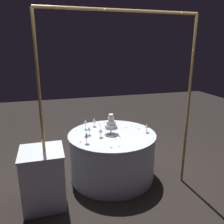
% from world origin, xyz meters
% --- Properties ---
extents(ground_plane, '(12.00, 12.00, 0.00)m').
position_xyz_m(ground_plane, '(0.00, 0.00, 0.00)').
color(ground_plane, black).
extents(decorative_arch, '(2.06, 0.06, 2.43)m').
position_xyz_m(decorative_arch, '(-0.00, 0.44, 1.56)').
color(decorative_arch, olive).
rests_on(decorative_arch, ground).
extents(main_table, '(1.35, 1.35, 0.72)m').
position_xyz_m(main_table, '(0.00, 0.00, 0.36)').
color(main_table, silver).
rests_on(main_table, ground).
extents(side_table, '(0.54, 0.54, 0.76)m').
position_xyz_m(side_table, '(1.04, 0.42, 0.38)').
color(side_table, silver).
rests_on(side_table, ground).
extents(tiered_cake, '(0.22, 0.22, 0.32)m').
position_xyz_m(tiered_cake, '(0.02, 0.01, 0.88)').
color(tiered_cake, silver).
rests_on(tiered_cake, main_table).
extents(wine_glass_0, '(0.06, 0.06, 0.15)m').
position_xyz_m(wine_glass_0, '(-0.53, 0.10, 0.83)').
color(wine_glass_0, silver).
rests_on(wine_glass_0, main_table).
extents(wine_glass_1, '(0.06, 0.06, 0.17)m').
position_xyz_m(wine_glass_1, '(0.35, -0.30, 0.85)').
color(wine_glass_1, silver).
rests_on(wine_glass_1, main_table).
extents(wine_glass_2, '(0.06, 0.06, 0.14)m').
position_xyz_m(wine_glass_2, '(0.35, -0.03, 0.82)').
color(wine_glass_2, silver).
rests_on(wine_glass_2, main_table).
extents(wine_glass_3, '(0.06, 0.06, 0.14)m').
position_xyz_m(wine_glass_3, '(0.20, 0.10, 0.82)').
color(wine_glass_3, silver).
rests_on(wine_glass_3, main_table).
extents(wine_glass_4, '(0.06, 0.06, 0.15)m').
position_xyz_m(wine_glass_4, '(0.19, -0.40, 0.83)').
color(wine_glass_4, silver).
rests_on(wine_glass_4, main_table).
extents(wine_glass_5, '(0.06, 0.06, 0.16)m').
position_xyz_m(wine_glass_5, '(0.44, 0.27, 0.84)').
color(wine_glass_5, silver).
rests_on(wine_glass_5, main_table).
extents(cake_knife, '(0.04, 0.30, 0.01)m').
position_xyz_m(cake_knife, '(0.09, -0.41, 0.72)').
color(cake_knife, silver).
rests_on(cake_knife, main_table).
extents(rose_petal_0, '(0.03, 0.04, 0.00)m').
position_xyz_m(rose_petal_0, '(-0.02, -0.57, 0.72)').
color(rose_petal_0, '#E02D47').
rests_on(rose_petal_0, main_table).
extents(rose_petal_1, '(0.04, 0.04, 0.00)m').
position_xyz_m(rose_petal_1, '(-0.06, -0.35, 0.72)').
color(rose_petal_1, '#E02D47').
rests_on(rose_petal_1, main_table).
extents(rose_petal_2, '(0.03, 0.04, 0.00)m').
position_xyz_m(rose_petal_2, '(-0.48, -0.08, 0.72)').
color(rose_petal_2, '#E02D47').
rests_on(rose_petal_2, main_table).
extents(rose_petal_3, '(0.04, 0.03, 0.00)m').
position_xyz_m(rose_petal_3, '(-0.30, -0.20, 0.72)').
color(rose_petal_3, '#E02D47').
rests_on(rose_petal_3, main_table).
extents(rose_petal_4, '(0.04, 0.03, 0.00)m').
position_xyz_m(rose_petal_4, '(0.15, 0.49, 0.72)').
color(rose_petal_4, '#E02D47').
rests_on(rose_petal_4, main_table).
extents(rose_petal_5, '(0.03, 0.03, 0.00)m').
position_xyz_m(rose_petal_5, '(-0.07, 0.15, 0.72)').
color(rose_petal_5, '#E02D47').
rests_on(rose_petal_5, main_table).
extents(rose_petal_6, '(0.03, 0.04, 0.00)m').
position_xyz_m(rose_petal_6, '(0.09, -0.44, 0.72)').
color(rose_petal_6, '#E02D47').
rests_on(rose_petal_6, main_table).
extents(rose_petal_7, '(0.03, 0.04, 0.00)m').
position_xyz_m(rose_petal_7, '(-0.02, -0.22, 0.72)').
color(rose_petal_7, '#E02D47').
rests_on(rose_petal_7, main_table).
extents(rose_petal_8, '(0.04, 0.04, 0.00)m').
position_xyz_m(rose_petal_8, '(0.04, 0.48, 0.72)').
color(rose_petal_8, '#E02D47').
rests_on(rose_petal_8, main_table).
extents(rose_petal_9, '(0.04, 0.03, 0.00)m').
position_xyz_m(rose_petal_9, '(-0.07, 0.19, 0.72)').
color(rose_petal_9, '#E02D47').
rests_on(rose_petal_9, main_table).
extents(rose_petal_10, '(0.03, 0.04, 0.00)m').
position_xyz_m(rose_petal_10, '(0.52, 0.20, 0.72)').
color(rose_petal_10, '#E02D47').
rests_on(rose_petal_10, main_table).
extents(rose_petal_11, '(0.03, 0.03, 0.00)m').
position_xyz_m(rose_petal_11, '(0.01, 0.24, 0.72)').
color(rose_petal_11, '#E02D47').
rests_on(rose_petal_11, main_table).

